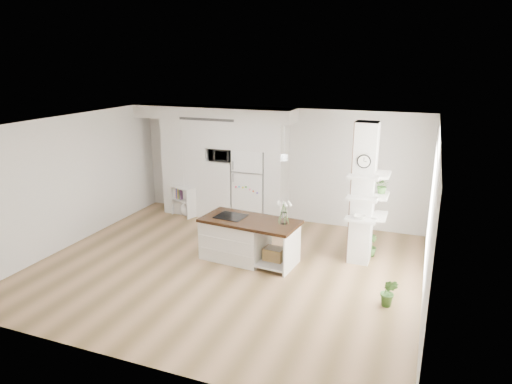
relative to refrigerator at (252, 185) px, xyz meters
The scene contains 14 objects.
floor 2.87m from the refrigerator, 78.93° to the right, with size 7.00×6.00×0.01m, color tan.
room 2.90m from the refrigerator, 78.93° to the right, with size 7.04×6.04×2.72m.
cabinet_wall 1.12m from the refrigerator, behind, with size 4.00×0.71×2.70m.
refrigerator is the anchor object (origin of this frame).
column 3.33m from the refrigerator, 28.14° to the right, with size 0.69×0.90×2.70m.
window 4.70m from the refrigerator, 30.76° to the right, with size 2.40×2.40×0.00m, color white.
pendant_light 3.59m from the refrigerator, 48.71° to the right, with size 0.12×0.12×0.10m, color white.
kitchen_island 2.34m from the refrigerator, 73.87° to the right, with size 1.94×1.06×1.41m.
bookshelf 1.78m from the refrigerator, 168.62° to the right, with size 0.71×0.55×0.74m.
floor_plant_a 4.71m from the refrigerator, 40.90° to the right, with size 0.27×0.22×0.49m, color #39692A.
floor_plant_b 3.28m from the refrigerator, 21.31° to the right, with size 0.24×0.24×0.44m, color #39692A.
microwave 1.02m from the refrigerator, behind, with size 0.54×0.37×0.30m, color #2D2D2D.
shelf_plant 3.51m from the refrigerator, 23.68° to the right, with size 0.27×0.23×0.30m, color #39692A.
decor_bowl 3.34m from the refrigerator, 32.27° to the right, with size 0.22×0.22×0.05m, color white.
Camera 1 is at (3.36, -7.13, 3.77)m, focal length 32.00 mm.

